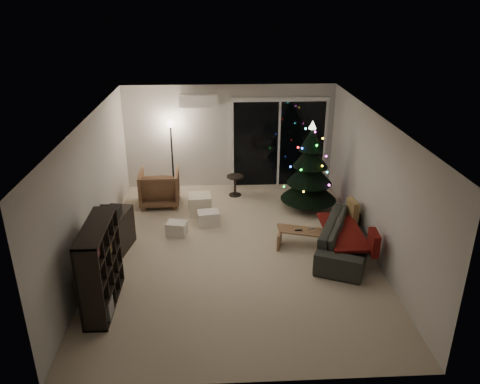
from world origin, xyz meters
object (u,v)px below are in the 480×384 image
object	(u,v)px
armchair	(160,188)
sofa	(348,238)
media_cabinet	(112,236)
christmas_tree	(310,166)
coffee_table	(306,238)
bookshelf	(89,266)

from	to	relation	value
armchair	sofa	bearing A→B (deg)	145.19
media_cabinet	christmas_tree	xyz separation A→B (m)	(3.95, 1.81, 0.62)
media_cabinet	coffee_table	world-z (taller)	media_cabinet
sofa	media_cabinet	bearing A→B (deg)	111.95
christmas_tree	coffee_table	bearing A→B (deg)	-101.82
media_cabinet	sofa	distance (m)	4.30
media_cabinet	sofa	xyz separation A→B (m)	(4.30, -0.15, -0.07)
media_cabinet	armchair	xyz separation A→B (m)	(0.63, 2.21, 0.03)
coffee_table	christmas_tree	size ratio (longest dim) A/B	0.54
armchair	sofa	xyz separation A→B (m)	(3.67, -2.37, -0.10)
armchair	christmas_tree	distance (m)	3.39
bookshelf	coffee_table	size ratio (longest dim) A/B	1.26
armchair	sofa	distance (m)	4.36
armchair	bookshelf	bearing A→B (deg)	78.38
bookshelf	coffee_table	world-z (taller)	bookshelf
media_cabinet	christmas_tree	world-z (taller)	christmas_tree
media_cabinet	coffee_table	distance (m)	3.59
christmas_tree	bookshelf	bearing A→B (deg)	-139.89
sofa	christmas_tree	world-z (taller)	christmas_tree
bookshelf	coffee_table	xyz separation A→B (m)	(3.59, 1.61, -0.51)
coffee_table	christmas_tree	xyz separation A→B (m)	(0.36, 1.72, 0.83)
bookshelf	christmas_tree	world-z (taller)	christmas_tree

